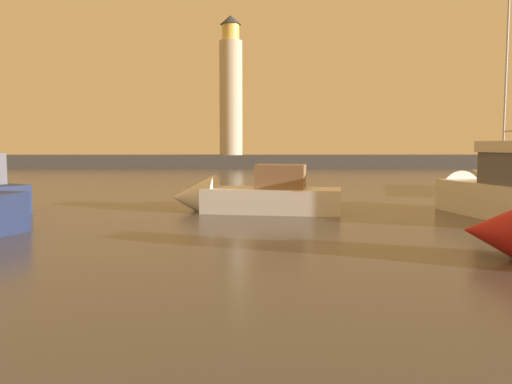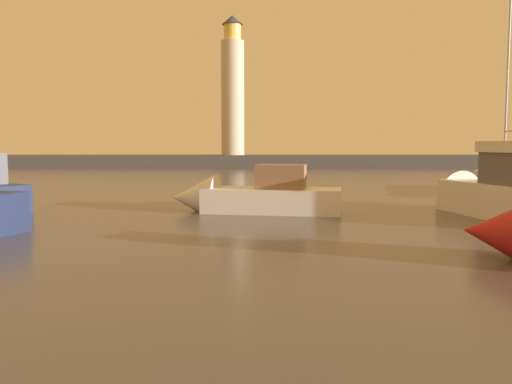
{
  "view_description": "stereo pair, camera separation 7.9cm",
  "coord_description": "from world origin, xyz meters",
  "px_view_note": "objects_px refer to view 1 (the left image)",
  "views": [
    {
      "loc": [
        0.28,
        -1.07,
        2.71
      ],
      "look_at": [
        0.47,
        16.41,
        1.17
      ],
      "focal_mm": 37.35,
      "sensor_mm": 36.0,
      "label": 1
    },
    {
      "loc": [
        0.36,
        -1.07,
        2.71
      ],
      "look_at": [
        0.47,
        16.41,
        1.17
      ],
      "focal_mm": 37.35,
      "sensor_mm": 36.0,
      "label": 2
    }
  ],
  "objects_px": {
    "motorboat_0": "(246,196)",
    "motorboat_3": "(493,190)",
    "lighthouse": "(231,90)",
    "sailboat_moored": "(505,182)"
  },
  "relations": [
    {
      "from": "lighthouse",
      "to": "motorboat_0",
      "type": "relative_size",
      "value": 2.4
    },
    {
      "from": "sailboat_moored",
      "to": "motorboat_3",
      "type": "bearing_deg",
      "value": -117.83
    },
    {
      "from": "lighthouse",
      "to": "sailboat_moored",
      "type": "height_order",
      "value": "lighthouse"
    },
    {
      "from": "motorboat_0",
      "to": "sailboat_moored",
      "type": "xyz_separation_m",
      "value": [
        14.74,
        8.61,
        -0.01
      ]
    },
    {
      "from": "motorboat_0",
      "to": "motorboat_3",
      "type": "bearing_deg",
      "value": -7.64
    },
    {
      "from": "motorboat_0",
      "to": "sailboat_moored",
      "type": "distance_m",
      "value": 17.07
    },
    {
      "from": "lighthouse",
      "to": "sailboat_moored",
      "type": "relative_size",
      "value": 1.19
    },
    {
      "from": "lighthouse",
      "to": "motorboat_3",
      "type": "bearing_deg",
      "value": -75.93
    },
    {
      "from": "lighthouse",
      "to": "motorboat_0",
      "type": "height_order",
      "value": "lighthouse"
    },
    {
      "from": "motorboat_0",
      "to": "sailboat_moored",
      "type": "bearing_deg",
      "value": 30.29
    }
  ]
}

